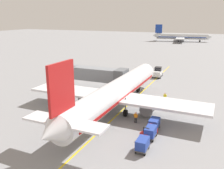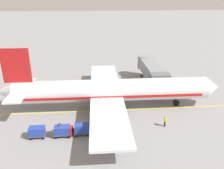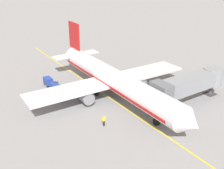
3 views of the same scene
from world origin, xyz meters
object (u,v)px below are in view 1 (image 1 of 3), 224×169
(baggage_tug_lead, at_px, (149,132))
(baggage_cart_second_in_train, at_px, (150,132))
(distant_taxiing_airliner, at_px, (181,36))
(pushback_tractor, at_px, (158,73))
(baggage_cart_third_in_train, at_px, (142,144))
(jet_bridge, at_px, (93,74))
(baggage_cart_front, at_px, (154,123))
(ground_crew_loader, at_px, (165,97))
(ground_crew_wing_walker, at_px, (136,117))
(parked_airliner, at_px, (116,92))

(baggage_tug_lead, relative_size, baggage_cart_second_in_train, 0.94)
(baggage_tug_lead, height_order, distant_taxiing_airliner, distant_taxiing_airliner)
(pushback_tractor, height_order, baggage_cart_third_in_train, pushback_tractor)
(jet_bridge, distance_m, baggage_tug_lead, 23.33)
(baggage_cart_front, height_order, baggage_cart_second_in_train, same)
(ground_crew_loader, bearing_deg, baggage_cart_second_in_train, -85.12)
(ground_crew_wing_walker, relative_size, ground_crew_loader, 1.00)
(ground_crew_loader, relative_size, distant_taxiing_airliner, 0.05)
(pushback_tractor, distance_m, ground_crew_wing_walker, 29.87)
(baggage_cart_second_in_train, bearing_deg, ground_crew_wing_walker, 130.16)
(baggage_cart_third_in_train, bearing_deg, ground_crew_wing_walker, 113.91)
(baggage_tug_lead, height_order, baggage_cart_third_in_train, baggage_tug_lead)
(distant_taxiing_airliner, bearing_deg, baggage_cart_second_in_train, -83.21)
(jet_bridge, relative_size, baggage_cart_second_in_train, 5.10)
(distant_taxiing_airliner, bearing_deg, baggage_cart_front, -83.16)
(ground_crew_loader, xyz_separation_m, distant_taxiing_airliner, (-14.19, 115.07, 2.07))
(jet_bridge, height_order, baggage_cart_third_in_train, jet_bridge)
(baggage_cart_second_in_train, distance_m, ground_crew_loader, 14.89)
(jet_bridge, bearing_deg, baggage_cart_third_in_train, -49.62)
(baggage_cart_second_in_train, xyz_separation_m, ground_crew_wing_walker, (-3.25, 3.85, 0.00))
(baggage_cart_third_in_train, bearing_deg, pushback_tractor, 100.88)
(pushback_tractor, distance_m, baggage_tug_lead, 33.91)
(baggage_tug_lead, bearing_deg, jet_bridge, 135.89)
(ground_crew_wing_walker, bearing_deg, parked_airliner, 142.80)
(jet_bridge, bearing_deg, ground_crew_wing_walker, -42.66)
(pushback_tractor, xyz_separation_m, ground_crew_loader, (5.86, -18.63, -0.15))
(baggage_cart_front, height_order, baggage_cart_third_in_train, same)
(baggage_cart_second_in_train, height_order, distant_taxiing_airliner, distant_taxiing_airliner)
(jet_bridge, distance_m, ground_crew_loader, 15.88)
(jet_bridge, xyz_separation_m, baggage_cart_second_in_train, (16.87, -16.40, -2.51))
(jet_bridge, bearing_deg, ground_crew_loader, -5.70)
(baggage_cart_front, bearing_deg, ground_crew_loader, 95.03)
(baggage_cart_third_in_train, relative_size, ground_crew_wing_walker, 1.72)
(ground_crew_wing_walker, height_order, ground_crew_loader, same)
(jet_bridge, distance_m, ground_crew_wing_walker, 18.68)
(baggage_cart_third_in_train, xyz_separation_m, distant_taxiing_airliner, (-15.42, 133.29, 2.08))
(pushback_tractor, xyz_separation_m, baggage_cart_third_in_train, (7.08, -36.86, -0.15))
(parked_airliner, relative_size, pushback_tractor, 8.18)
(jet_bridge, relative_size, ground_crew_wing_walker, 8.77)
(ground_crew_loader, bearing_deg, ground_crew_wing_walker, -100.24)
(jet_bridge, bearing_deg, distant_taxiing_airliner, 89.29)
(ground_crew_loader, distance_m, distant_taxiing_airliner, 115.96)
(parked_airliner, relative_size, distant_taxiing_airliner, 1.05)
(ground_crew_loader, bearing_deg, pushback_tractor, 107.45)
(baggage_tug_lead, height_order, ground_crew_wing_walker, ground_crew_wing_walker)
(pushback_tractor, relative_size, baggage_cart_third_in_train, 1.57)
(pushback_tractor, distance_m, baggage_cart_third_in_train, 37.54)
(pushback_tractor, relative_size, baggage_cart_front, 1.57)
(parked_airliner, bearing_deg, baggage_cart_front, -31.03)
(parked_airliner, height_order, baggage_cart_third_in_train, parked_airliner)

